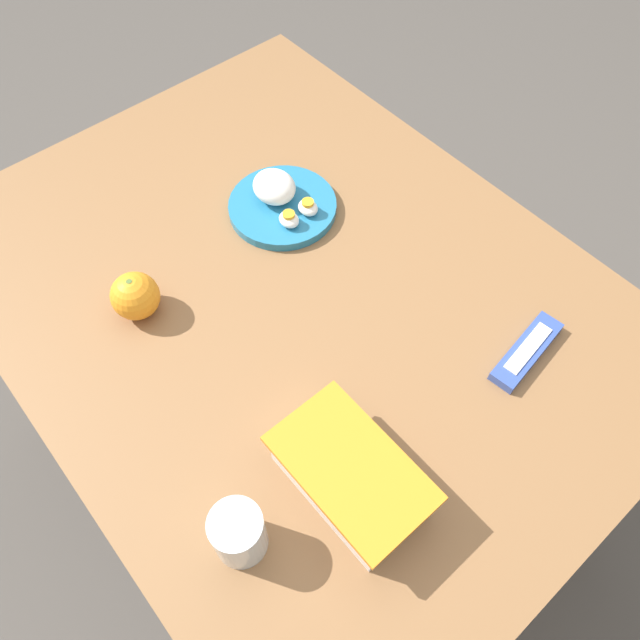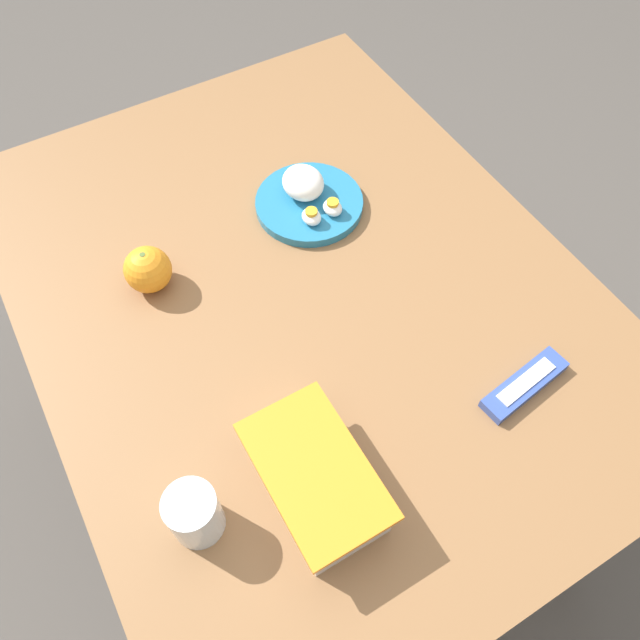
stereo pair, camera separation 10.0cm
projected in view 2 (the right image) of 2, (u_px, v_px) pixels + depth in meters
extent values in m
plane|color=#4C4742|center=(308.00, 446.00, 1.69)|extent=(10.00, 10.00, 0.00)
cube|color=brown|center=(301.00, 291.00, 1.09)|extent=(1.20, 0.91, 0.03)
cylinder|color=brown|center=(607.00, 507.00, 1.25)|extent=(0.06, 0.06, 0.71)
cylinder|color=brown|center=(333.00, 177.00, 1.76)|extent=(0.06, 0.06, 0.71)
cylinder|color=brown|center=(61.00, 291.00, 1.54)|extent=(0.06, 0.06, 0.71)
cube|color=white|center=(315.00, 480.00, 0.85)|extent=(0.21, 0.12, 0.07)
cube|color=#CCBC84|center=(315.00, 483.00, 0.87)|extent=(0.19, 0.11, 0.04)
cube|color=orange|center=(315.00, 470.00, 0.82)|extent=(0.22, 0.13, 0.01)
ellipsoid|color=gray|center=(341.00, 514.00, 0.83)|extent=(0.05, 0.04, 0.02)
ellipsoid|color=gray|center=(319.00, 479.00, 0.86)|extent=(0.06, 0.04, 0.03)
ellipsoid|color=gray|center=(304.00, 442.00, 0.89)|extent=(0.05, 0.04, 0.03)
sphere|color=orange|center=(148.00, 270.00, 1.04)|extent=(0.08, 0.08, 0.08)
cylinder|color=#4C662D|center=(142.00, 255.00, 1.01)|extent=(0.01, 0.01, 0.00)
cylinder|color=teal|center=(309.00, 203.00, 1.17)|extent=(0.20, 0.20, 0.02)
ellipsoid|color=white|center=(303.00, 183.00, 1.15)|extent=(0.08, 0.07, 0.05)
ellipsoid|color=white|center=(333.00, 208.00, 1.14)|extent=(0.04, 0.03, 0.02)
cylinder|color=#F4A823|center=(333.00, 203.00, 1.12)|extent=(0.02, 0.02, 0.01)
ellipsoid|color=white|center=(311.00, 217.00, 1.12)|extent=(0.04, 0.03, 0.02)
cylinder|color=#F4A823|center=(311.00, 212.00, 1.11)|extent=(0.02, 0.02, 0.01)
cube|color=#334C9E|center=(524.00, 385.00, 0.96)|extent=(0.06, 0.16, 0.02)
cube|color=white|center=(526.00, 381.00, 0.95)|extent=(0.04, 0.11, 0.00)
cylinder|color=silver|center=(194.00, 514.00, 0.82)|extent=(0.07, 0.07, 0.09)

